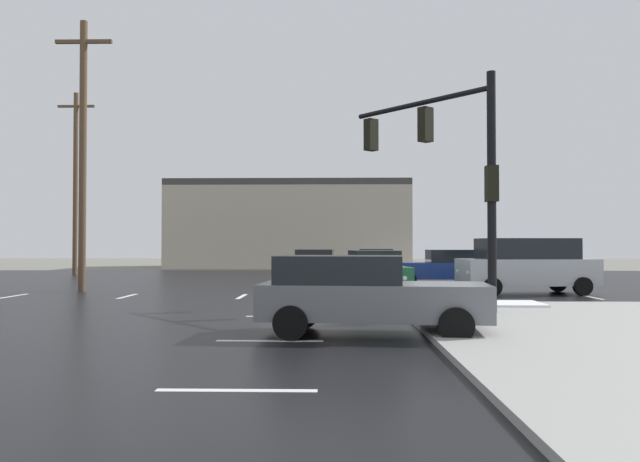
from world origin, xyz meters
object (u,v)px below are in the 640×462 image
(sedan_green, at_px, (376,271))
(sedan_blue, at_px, (445,267))
(utility_pole_far, at_px, (83,150))
(sedan_red, at_px, (316,265))
(sedan_white, at_px, (377,264))
(sedan_grey, at_px, (365,293))
(utility_pole_distant, at_px, (75,180))
(suv_silver, at_px, (526,265))
(traffic_signal_mast, at_px, (450,157))

(sedan_green, relative_size, sedan_blue, 1.02)
(sedan_blue, height_order, utility_pole_far, utility_pole_far)
(sedan_red, xyz_separation_m, utility_pole_far, (-8.83, -5.46, 4.60))
(sedan_white, xyz_separation_m, sedan_blue, (2.66, -4.51, 0.00))
(sedan_grey, xyz_separation_m, sedan_red, (-1.45, 16.79, 0.00))
(utility_pole_far, distance_m, utility_pole_distant, 14.36)
(sedan_white, xyz_separation_m, utility_pole_far, (-11.83, -8.00, 4.60))
(sedan_green, bearing_deg, utility_pole_distant, -134.62)
(sedan_white, bearing_deg, sedan_blue, 36.39)
(sedan_green, bearing_deg, sedan_blue, 135.14)
(utility_pole_far, height_order, utility_pole_distant, utility_pole_distant)
(suv_silver, height_order, sedan_white, suv_silver)
(suv_silver, distance_m, sedan_blue, 4.78)
(sedan_white, height_order, sedan_green, same)
(suv_silver, relative_size, utility_pole_distant, 0.46)
(traffic_signal_mast, xyz_separation_m, sedan_red, (-3.91, 12.70, -3.28))
(sedan_grey, relative_size, sedan_red, 1.02)
(sedan_grey, distance_m, sedan_white, 19.40)
(traffic_signal_mast, distance_m, sedan_red, 13.68)
(utility_pole_distant, bearing_deg, sedan_green, -38.90)
(suv_silver, bearing_deg, sedan_white, -66.39)
(sedan_blue, xyz_separation_m, utility_pole_far, (-14.50, -3.49, 4.60))
(sedan_green, bearing_deg, sedan_white, 170.17)
(sedan_white, bearing_deg, utility_pole_distant, -100.48)
(sedan_grey, relative_size, sedan_green, 1.00)
(sedan_white, xyz_separation_m, utility_pole_distant, (-17.58, 5.15, 4.81))
(traffic_signal_mast, height_order, sedan_green, traffic_signal_mast)
(traffic_signal_mast, height_order, sedan_red, traffic_signal_mast)
(sedan_green, distance_m, sedan_red, 6.45)
(traffic_signal_mast, xyz_separation_m, utility_pole_distant, (-18.49, 20.40, 1.53))
(utility_pole_far, bearing_deg, traffic_signal_mast, -29.60)
(sedan_blue, xyz_separation_m, utility_pole_distant, (-20.24, 9.66, 4.81))
(utility_pole_far, xyz_separation_m, utility_pole_distant, (-5.74, 13.16, 0.21))
(sedan_blue, relative_size, utility_pole_far, 0.44)
(traffic_signal_mast, distance_m, utility_pole_far, 14.72)
(traffic_signal_mast, height_order, sedan_grey, traffic_signal_mast)
(traffic_signal_mast, bearing_deg, sedan_green, -28.68)
(sedan_white, relative_size, sedan_blue, 1.02)
(traffic_signal_mast, bearing_deg, sedan_white, -38.06)
(sedan_blue, distance_m, sedan_red, 5.99)
(utility_pole_far, bearing_deg, sedan_blue, 13.54)
(sedan_grey, height_order, utility_pole_far, utility_pole_far)
(suv_silver, height_order, utility_pole_distant, utility_pole_distant)
(suv_silver, distance_m, sedan_white, 10.01)
(suv_silver, height_order, sedan_green, suv_silver)
(traffic_signal_mast, xyz_separation_m, sedan_grey, (-2.46, -4.09, -3.28))
(sedan_blue, distance_m, utility_pole_far, 15.60)
(traffic_signal_mast, height_order, suv_silver, traffic_signal_mast)
(sedan_grey, xyz_separation_m, utility_pole_distant, (-16.03, 24.49, 4.81))
(suv_silver, height_order, sedan_blue, suv_silver)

